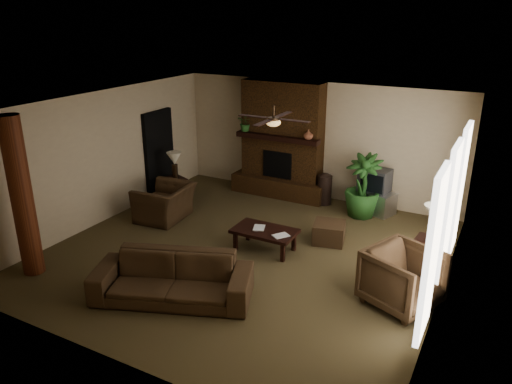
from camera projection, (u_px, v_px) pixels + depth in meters
The scene contains 23 objects.
room_shell at pixel (246, 183), 8.89m from camera, with size 7.00×7.00×7.00m.
fireplace at pixel (282, 149), 11.99m from camera, with size 2.40×0.70×2.80m.
windows at pixel (447, 217), 7.54m from camera, with size 0.08×3.65×2.35m.
log_column at pixel (22, 198), 8.21m from camera, with size 0.36×0.36×2.80m, color brown.
doorway at pixel (159, 153), 12.02m from camera, with size 0.10×1.00×2.10m, color black.
ceiling_fan at pixel (273, 121), 8.56m from camera, with size 1.35×1.35×0.37m.
sofa at pixel (172, 271), 7.72m from camera, with size 2.49×0.73×0.97m, color #3F2C1B.
armchair_left at pixel (165, 197), 10.72m from camera, with size 1.17×0.76×1.02m, color #3F2C1B.
armchair_right at pixel (403, 276), 7.53m from camera, with size 1.00×0.94×1.03m, color #3F2C1B.
coffee_table at pixel (265, 232), 9.34m from camera, with size 1.20×0.70×0.43m.
ottoman at pixel (329, 232), 9.74m from camera, with size 0.60×0.60×0.40m, color #3F2C1B.
tv_stand at pixel (375, 202), 11.18m from camera, with size 0.85×0.50×0.50m, color #B2B2B4.
tv at pixel (375, 180), 11.01m from camera, with size 0.71×0.61×0.52m.
floor_vase at pixel (325, 187), 11.59m from camera, with size 0.34×0.34×0.77m.
floor_plant at pixel (362, 199), 10.92m from camera, with size 0.79×1.42×0.79m, color #2A5823.
side_table_left at pixel (174, 189), 11.88m from camera, with size 0.50×0.50×0.55m, color black.
lamp_left at pixel (174, 160), 11.63m from camera, with size 0.44×0.44×0.65m.
side_table_right at pixel (428, 254), 8.72m from camera, with size 0.50×0.50×0.55m, color black.
lamp_right at pixel (434, 216), 8.48m from camera, with size 0.37×0.37×0.65m.
mantel_plant at pixel (246, 125), 11.96m from camera, with size 0.38×0.42×0.33m, color #2A5823.
mantel_vase at pixel (308, 135), 11.22m from camera, with size 0.22×0.23×0.22m, color brown.
book_a at pixel (253, 221), 9.33m from camera, with size 0.22×0.03×0.29m, color #999999.
book_b at pixel (278, 227), 9.08m from camera, with size 0.21×0.02×0.29m, color #999999.
Camera 1 is at (4.12, -7.31, 4.34)m, focal length 34.45 mm.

